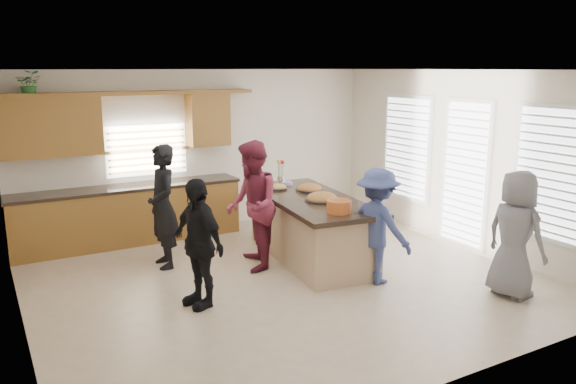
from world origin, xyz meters
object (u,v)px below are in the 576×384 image
woman_right_front (515,234)px  woman_left_front (198,243)px  woman_left_mid (252,206)px  salad_bowl (339,206)px  woman_right_back (377,226)px  island (310,230)px  woman_left_back (163,207)px

woman_right_front → woman_left_front: bearing=60.4°
woman_left_mid → woman_left_front: bearing=-34.1°
woman_right_front → salad_bowl: bearing=42.6°
woman_right_back → island: bearing=-3.1°
woman_left_back → island: bearing=71.1°
woman_left_mid → island: bearing=105.8°
woman_left_mid → woman_right_back: (1.21, -1.29, -0.14)m
island → woman_left_back: woman_left_back is taller
salad_bowl → woman_left_mid: bearing=128.0°
island → woman_left_back: 2.19m
island → woman_left_back: (-2.01, 0.76, 0.44)m
salad_bowl → woman_left_mid: 1.28m
island → salad_bowl: 1.13m
island → woman_right_front: bearing=-52.3°
woman_left_back → woman_right_front: size_ratio=1.10×
island → woman_right_back: 1.31m
woman_left_front → woman_right_back: 2.38m
woman_left_back → woman_left_front: size_ratio=1.13×
woman_left_front → woman_right_back: bearing=65.7°
island → woman_left_front: bearing=-152.0°
woman_right_front → woman_right_back: bearing=40.0°
island → woman_left_front: woman_left_front is taller
island → woman_left_mid: woman_left_mid is taller
salad_bowl → woman_left_back: 2.53m
woman_left_mid → woman_left_front: woman_left_mid is taller
woman_left_mid → woman_right_back: woman_left_mid is taller
island → woman_left_mid: 1.05m
salad_bowl → woman_right_back: bearing=-34.3°
salad_bowl → woman_right_back: (0.42, -0.29, -0.27)m
island → salad_bowl: size_ratio=8.65×
salad_bowl → woman_left_back: woman_left_back is taller
salad_bowl → woman_left_mid: (-0.79, 1.01, -0.12)m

